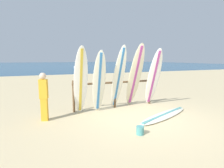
{
  "coord_description": "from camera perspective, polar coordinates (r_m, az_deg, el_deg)",
  "views": [
    {
      "loc": [
        -3.14,
        -4.93,
        1.96
      ],
      "look_at": [
        -0.32,
        1.94,
        0.92
      ],
      "focal_mm": 29.2,
      "sensor_mm": 36.0,
      "label": 1
    }
  ],
  "objects": [
    {
      "name": "ground_plane",
      "position": [
        6.17,
        9.8,
        -10.65
      ],
      "size": [
        120.0,
        120.0,
        0.0
      ],
      "primitive_type": "plane",
      "color": "#D3BC8C"
    },
    {
      "name": "surfboard_rack",
      "position": [
        7.25,
        0.9,
        -1.43
      ],
      "size": [
        3.38,
        0.09,
        1.17
      ],
      "color": "brown",
      "rests_on": "ground"
    },
    {
      "name": "beachgoer_standing",
      "position": [
        6.07,
        -20.58,
        -3.13
      ],
      "size": [
        0.28,
        0.23,
        1.53
      ],
      "color": "gold",
      "rests_on": "ground"
    },
    {
      "name": "surfboard_leaning_center",
      "position": [
        7.28,
        7.23,
        2.5
      ],
      "size": [
        0.56,
        1.04,
        2.54
      ],
      "color": "beige",
      "rests_on": "ground"
    },
    {
      "name": "surfboard_leaning_center_right",
      "position": [
        7.55,
        12.86,
        1.87
      ],
      "size": [
        0.67,
        1.11,
        2.36
      ],
      "color": "white",
      "rests_on": "ground"
    },
    {
      "name": "surfboard_leaning_far_left",
      "position": [
        6.36,
        -9.76,
        0.97
      ],
      "size": [
        0.51,
        0.61,
        2.39
      ],
      "color": "white",
      "rests_on": "ground"
    },
    {
      "name": "surfboard_leaning_center_left",
      "position": [
        6.97,
        2.04,
        1.97
      ],
      "size": [
        0.6,
        0.89,
        2.46
      ],
      "color": "white",
      "rests_on": "ground"
    },
    {
      "name": "small_boat_offshore",
      "position": [
        40.23,
        -10.69,
        5.42
      ],
      "size": [
        2.02,
        2.59,
        0.71
      ],
      "color": "silver",
      "rests_on": "ocean_water"
    },
    {
      "name": "ocean_water",
      "position": [
        63.04,
        -19.58,
        5.74
      ],
      "size": [
        120.0,
        80.0,
        0.01
      ],
      "primitive_type": "cube",
      "color": "navy",
      "rests_on": "ground"
    },
    {
      "name": "surfboard_leaning_left",
      "position": [
        6.52,
        -4.08,
        0.65
      ],
      "size": [
        0.48,
        0.62,
        2.26
      ],
      "color": "silver",
      "rests_on": "ground"
    },
    {
      "name": "surfboard_lying_on_sand",
      "position": [
        6.57,
        16.06,
        -9.36
      ],
      "size": [
        2.73,
        1.54,
        0.08
      ],
      "color": "silver",
      "rests_on": "ground"
    },
    {
      "name": "sand_bucket",
      "position": [
        4.92,
        8.78,
        -14.16
      ],
      "size": [
        0.2,
        0.2,
        0.22
      ],
      "primitive_type": "cylinder",
      "color": "teal",
      "rests_on": "ground"
    }
  ]
}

